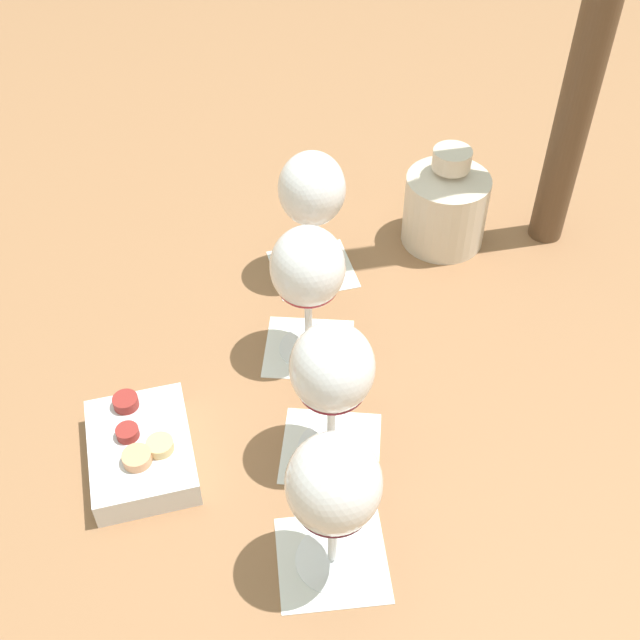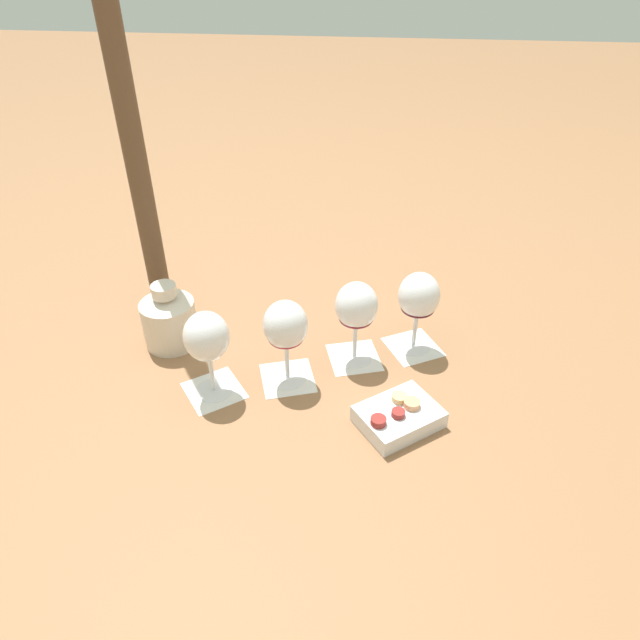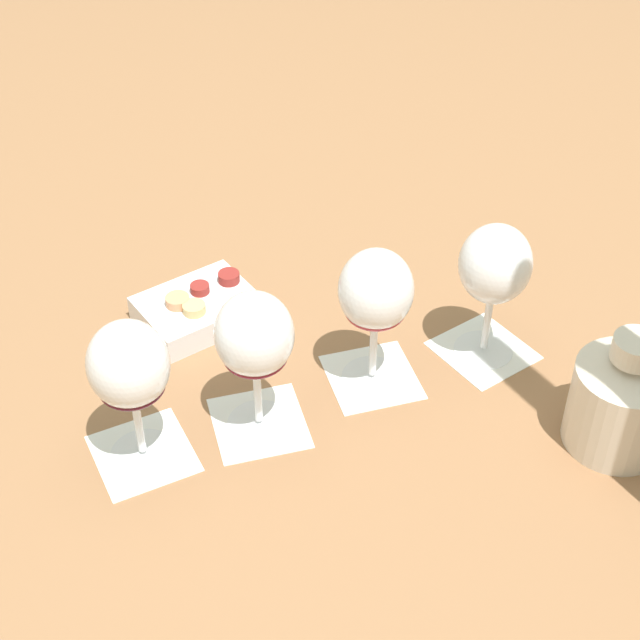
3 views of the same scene
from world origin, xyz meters
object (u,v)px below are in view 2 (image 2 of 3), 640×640
object	(u,v)px
snack_dish	(399,416)
wine_glass_0	(207,340)
wine_glass_1	(286,329)
umbrella_pole	(127,113)
wine_glass_3	(419,299)
ceramic_vase	(169,318)
wine_glass_2	(356,309)

from	to	relation	value
snack_dish	wine_glass_0	bearing A→B (deg)	172.45
wine_glass_1	umbrella_pole	size ratio (longest dim) A/B	0.20
wine_glass_3	ceramic_vase	bearing A→B (deg)	-175.42
umbrella_pole	wine_glass_1	bearing A→B (deg)	-33.57
wine_glass_1	wine_glass_2	distance (m)	0.15
wine_glass_2	umbrella_pole	world-z (taller)	umbrella_pole
wine_glass_1	ceramic_vase	world-z (taller)	wine_glass_1
wine_glass_3	ceramic_vase	xyz separation A→B (m)	(-0.53, -0.04, -0.06)
wine_glass_2	umbrella_pole	bearing A→B (deg)	162.99
wine_glass_0	snack_dish	size ratio (longest dim) A/B	1.02
wine_glass_0	umbrella_pole	size ratio (longest dim) A/B	0.20
wine_glass_2	wine_glass_0	bearing A→B (deg)	-153.33
wine_glass_0	snack_dish	distance (m)	0.38
wine_glass_0	ceramic_vase	bearing A→B (deg)	132.41
wine_glass_3	snack_dish	bearing A→B (deg)	-97.67
umbrella_pole	snack_dish	bearing A→B (deg)	-30.14
ceramic_vase	umbrella_pole	size ratio (longest dim) A/B	0.16
wine_glass_2	wine_glass_3	distance (m)	0.14
wine_glass_1	wine_glass_2	size ratio (longest dim) A/B	1.00
wine_glass_0	wine_glass_1	world-z (taller)	same
snack_dish	wine_glass_1	bearing A→B (deg)	155.59
ceramic_vase	wine_glass_1	bearing A→B (deg)	-18.59
wine_glass_2	wine_glass_3	size ratio (longest dim) A/B	1.00
wine_glass_0	wine_glass_3	xyz separation A→B (m)	(0.39, 0.19, 0.00)
wine_glass_3	ceramic_vase	distance (m)	0.53
wine_glass_2	umbrella_pole	size ratio (longest dim) A/B	0.20
wine_glass_3	umbrella_pole	xyz separation A→B (m)	(-0.60, 0.09, 0.33)
wine_glass_3	umbrella_pole	bearing A→B (deg)	171.18
wine_glass_2	umbrella_pole	distance (m)	0.59
wine_glass_2	wine_glass_3	bearing A→B (deg)	22.40
wine_glass_1	umbrella_pole	bearing A→B (deg)	146.43
wine_glass_3	wine_glass_2	bearing A→B (deg)	-157.60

